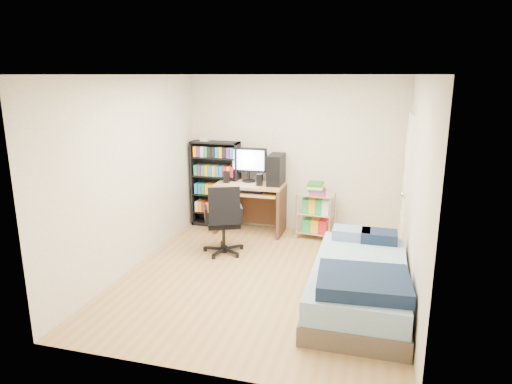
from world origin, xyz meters
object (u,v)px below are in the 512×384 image
(media_shelf, at_px, (216,183))
(computer_desk, at_px, (258,188))
(office_chair, at_px, (224,232))
(bed, at_px, (360,282))

(media_shelf, bearing_deg, computer_desk, -8.80)
(computer_desk, bearing_deg, office_chair, -101.07)
(bed, bearing_deg, media_shelf, 138.55)
(office_chair, xyz_separation_m, bed, (1.95, -1.02, -0.06))
(computer_desk, relative_size, bed, 0.66)
(media_shelf, xyz_separation_m, computer_desk, (0.76, -0.12, -0.00))
(computer_desk, distance_m, office_chair, 1.17)
(computer_desk, height_order, bed, computer_desk)
(office_chair, distance_m, bed, 2.20)
(media_shelf, distance_m, office_chair, 1.37)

